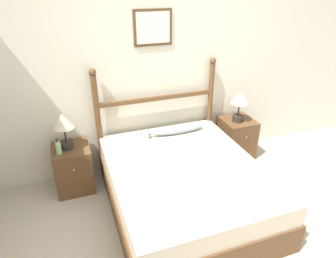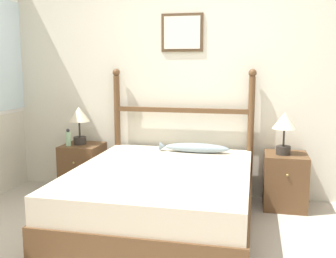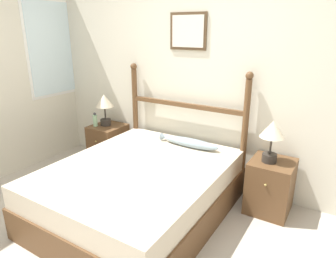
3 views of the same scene
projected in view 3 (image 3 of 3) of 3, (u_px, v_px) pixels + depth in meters
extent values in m
cube|color=beige|center=(200.00, 77.00, 3.43)|extent=(6.40, 0.06, 2.55)
cube|color=#4C3823|center=(188.00, 31.00, 3.32)|extent=(0.45, 0.02, 0.40)
cube|color=silver|center=(188.00, 31.00, 3.31)|extent=(0.39, 0.01, 0.34)
cube|color=white|center=(56.00, 49.00, 4.17)|extent=(0.01, 0.94, 1.30)
cube|color=silver|center=(56.00, 49.00, 4.16)|extent=(0.01, 0.86, 1.22)
cube|color=brown|center=(140.00, 199.00, 3.03)|extent=(1.55, 1.90, 0.31)
cube|color=beige|center=(139.00, 176.00, 2.94)|extent=(1.51, 1.86, 0.22)
cylinder|color=brown|center=(136.00, 119.00, 3.98)|extent=(0.07, 0.07, 1.31)
sphere|color=brown|center=(134.00, 66.00, 3.76)|extent=(0.08, 0.08, 0.08)
cylinder|color=brown|center=(244.00, 140.00, 3.24)|extent=(0.07, 0.07, 1.31)
sphere|color=brown|center=(250.00, 76.00, 3.02)|extent=(0.08, 0.08, 0.08)
cube|color=brown|center=(185.00, 105.00, 3.52)|extent=(1.48, 0.05, 0.05)
cube|color=brown|center=(109.00, 144.00, 4.14)|extent=(0.42, 0.44, 0.55)
sphere|color=tan|center=(96.00, 141.00, 3.92)|extent=(0.02, 0.02, 0.02)
cube|color=brown|center=(270.00, 186.00, 3.05)|extent=(0.42, 0.44, 0.55)
sphere|color=tan|center=(265.00, 185.00, 2.82)|extent=(0.02, 0.02, 0.02)
cylinder|color=#2D2823|center=(106.00, 122.00, 4.06)|extent=(0.14, 0.14, 0.08)
cylinder|color=#2D2823|center=(105.00, 113.00, 4.02)|extent=(0.02, 0.02, 0.17)
cone|color=beige|center=(104.00, 101.00, 3.96)|extent=(0.24, 0.24, 0.16)
cylinder|color=#2D2823|center=(269.00, 158.00, 2.94)|extent=(0.14, 0.14, 0.08)
cylinder|color=#2D2823|center=(271.00, 146.00, 2.90)|extent=(0.02, 0.02, 0.17)
cone|color=beige|center=(273.00, 129.00, 2.84)|extent=(0.24, 0.24, 0.16)
cylinder|color=#99C699|center=(95.00, 121.00, 4.01)|extent=(0.06, 0.06, 0.16)
sphere|color=#333338|center=(95.00, 114.00, 3.98)|extent=(0.04, 0.04, 0.04)
ellipsoid|color=#8499A3|center=(191.00, 143.00, 3.36)|extent=(0.67, 0.14, 0.10)
cone|color=#8499A3|center=(164.00, 137.00, 3.54)|extent=(0.06, 0.09, 0.09)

